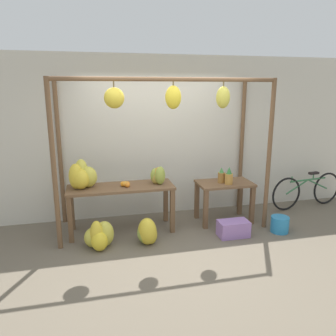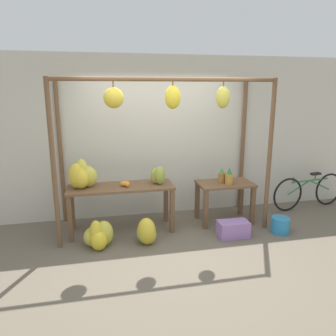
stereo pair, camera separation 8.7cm
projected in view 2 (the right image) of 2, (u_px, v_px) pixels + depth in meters
name	position (u px, v px, depth m)	size (l,w,h in m)	color
ground_plane	(174.00, 247.00, 4.74)	(20.00, 20.00, 0.00)	#665B4C
shop_wall_back	(156.00, 137.00, 5.77)	(8.00, 0.08, 2.80)	beige
stall_awning	(163.00, 123.00, 4.88)	(3.31, 1.13, 2.39)	brown
display_table_main	(121.00, 193.00, 5.16)	(1.65, 0.58, 0.75)	brown
display_table_side	(225.00, 191.00, 5.55)	(0.92, 0.56, 0.70)	brown
banana_pile_on_table	(82.00, 176.00, 5.02)	(0.45, 0.47, 0.44)	gold
orange_pile	(126.00, 184.00, 5.10)	(0.15, 0.14, 0.09)	orange
pineapple_cluster	(226.00, 177.00, 5.42)	(0.21, 0.23, 0.29)	olive
banana_pile_ground_left	(98.00, 236.00, 4.71)	(0.46, 0.45, 0.42)	gold
banana_pile_ground_right	(147.00, 232.00, 4.82)	(0.39, 0.42, 0.40)	yellow
fruit_crate_white	(233.00, 229.00, 5.06)	(0.47, 0.27, 0.25)	#9970B7
blue_bucket	(280.00, 225.00, 5.20)	(0.28, 0.28, 0.25)	teal
parked_bicycle	(309.00, 191.00, 6.24)	(1.61, 0.26, 0.69)	black
papaya_pile	(158.00, 176.00, 5.22)	(0.28, 0.30, 0.29)	#B2993D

